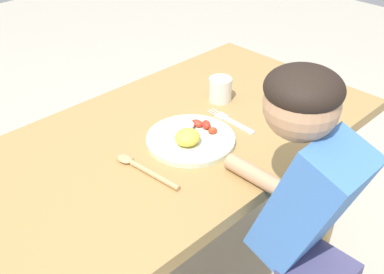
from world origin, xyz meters
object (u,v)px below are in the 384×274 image
at_px(plate, 191,138).
at_px(drinking_cup, 220,89).
at_px(fork, 232,122).
at_px(person, 305,253).
at_px(spoon, 141,168).

relative_size(plate, drinking_cup, 3.27).
bearing_deg(fork, person, 159.01).
relative_size(spoon, drinking_cup, 2.81).
bearing_deg(fork, spoon, 90.88).
distance_m(spoon, drinking_cup, 0.47).
height_order(drinking_cup, person, person).
xyz_separation_m(spoon, person, (0.19, -0.44, -0.14)).
height_order(plate, spoon, plate).
bearing_deg(person, plate, 88.64).
xyz_separation_m(plate, drinking_cup, (0.26, 0.12, 0.03)).
bearing_deg(fork, drinking_cup, -30.47).
height_order(spoon, person, person).
height_order(plate, fork, plate).
bearing_deg(person, drinking_cup, 64.14).
height_order(fork, spoon, spoon).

